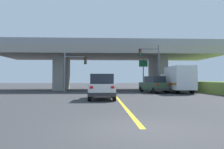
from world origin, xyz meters
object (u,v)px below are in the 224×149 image
at_px(traffic_signal_farside, 72,67).
at_px(traffic_signal_nearside, 152,62).
at_px(sedan_oncoming, 103,83).
at_px(suv_lead, 102,87).
at_px(semi_truck_distant, 107,80).
at_px(box_truck, 177,79).
at_px(suv_crossing, 154,84).
at_px(highway_sign, 143,68).

bearing_deg(traffic_signal_farside, traffic_signal_nearside, -0.08).
relative_size(sedan_oncoming, traffic_signal_farside, 0.86).
height_order(suv_lead, semi_truck_distant, semi_truck_distant).
height_order(box_truck, semi_truck_distant, box_truck).
height_order(traffic_signal_nearside, traffic_signal_farside, traffic_signal_nearside).
xyz_separation_m(suv_crossing, highway_sign, (0.08, 7.04, 2.49)).
xyz_separation_m(suv_lead, sedan_oncoming, (0.11, 25.96, -0.00)).
height_order(suv_crossing, sedan_oncoming, same).
bearing_deg(highway_sign, traffic_signal_farside, -153.51).
height_order(traffic_signal_nearside, semi_truck_distant, traffic_signal_nearside).
relative_size(box_truck, sedan_oncoming, 1.48).
xyz_separation_m(box_truck, highway_sign, (-2.70, 7.53, 1.86)).
relative_size(suv_crossing, traffic_signal_nearside, 0.83).
relative_size(box_truck, traffic_signal_farside, 1.28).
bearing_deg(sedan_oncoming, suv_crossing, -70.24).
relative_size(highway_sign, semi_truck_distant, 0.64).
relative_size(suv_crossing, box_truck, 0.78).
bearing_deg(sedan_oncoming, semi_truck_distant, 85.11).
distance_m(suv_crossing, traffic_signal_farside, 10.60).
xyz_separation_m(traffic_signal_farside, semi_truck_distant, (5.15, 29.38, -1.72)).
bearing_deg(semi_truck_distant, highway_sign, -78.14).
xyz_separation_m(suv_lead, traffic_signal_farside, (-3.85, 10.59, 2.28)).
xyz_separation_m(suv_crossing, sedan_oncoming, (-6.21, 17.29, -0.00)).
bearing_deg(traffic_signal_nearside, suv_crossing, -99.16).
bearing_deg(traffic_signal_nearside, sedan_oncoming, 112.98).
bearing_deg(suv_lead, semi_truck_distant, 88.13).
bearing_deg(sedan_oncoming, traffic_signal_nearside, -67.02).
relative_size(suv_lead, box_truck, 0.69).
bearing_deg(highway_sign, traffic_signal_nearside, -87.46).
relative_size(traffic_signal_farside, highway_sign, 1.06).
bearing_deg(suv_crossing, highway_sign, 76.19).
distance_m(suv_lead, box_truck, 12.25).
bearing_deg(box_truck, sedan_oncoming, 116.82).
bearing_deg(highway_sign, sedan_oncoming, 121.54).
distance_m(sedan_oncoming, traffic_signal_nearside, 16.96).
bearing_deg(traffic_signal_farside, sedan_oncoming, 75.56).
height_order(highway_sign, semi_truck_distant, highway_sign).
height_order(box_truck, highway_sign, highway_sign).
height_order(suv_crossing, traffic_signal_farside, traffic_signal_farside).
relative_size(suv_crossing, semi_truck_distant, 0.68).
relative_size(suv_lead, traffic_signal_nearside, 0.73).
relative_size(suv_lead, sedan_oncoming, 1.02).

